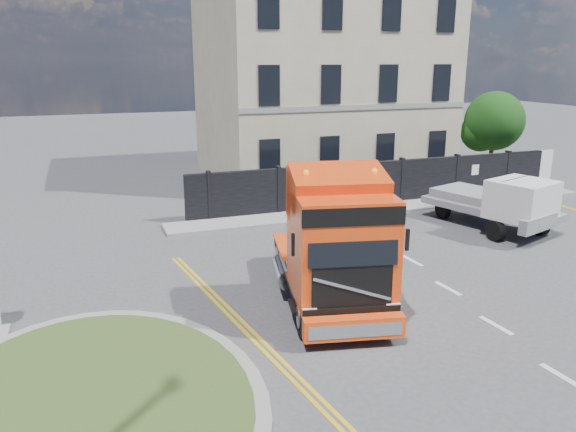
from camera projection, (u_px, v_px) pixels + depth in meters
name	position (u px, v px, depth m)	size (l,w,h in m)	color
ground	(350.00, 298.00, 15.70)	(120.00, 120.00, 0.00)	#424244
traffic_island	(89.00, 406.00, 10.64)	(6.80, 6.80, 0.17)	gray
hoarding_fence	(393.00, 182.00, 25.74)	(18.80, 0.25, 2.00)	black
georgian_building	(319.00, 72.00, 31.05)	(12.30, 10.30, 12.80)	beige
tree	(491.00, 124.00, 30.58)	(3.20, 3.20, 4.80)	#382619
pavement_far	(391.00, 208.00, 24.99)	(20.00, 1.60, 0.12)	gray
truck	(335.00, 249.00, 14.52)	(3.64, 6.65, 3.77)	black
flatbed_pickup	(509.00, 204.00, 21.22)	(3.57, 5.68, 2.17)	slate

